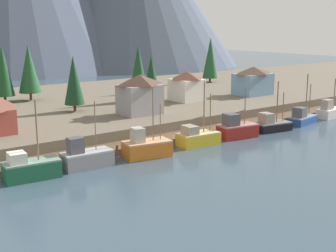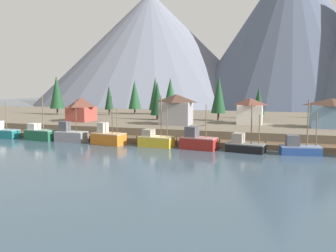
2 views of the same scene
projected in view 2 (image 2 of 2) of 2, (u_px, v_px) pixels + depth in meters
The scene contains 25 objects.
ground_plane at pixel (183, 134), 84.50m from camera, with size 400.00×400.00×1.00m, color #384C5B.
dock at pixel (160, 141), 67.31m from camera, with size 80.00×4.00×1.60m.
shoreline_bank at pixel (194, 122), 95.68m from camera, with size 400.00×56.00×2.50m, color #665B4C.
mountain_west_peak at pixel (150, 48), 221.88m from camera, with size 144.15×144.15×70.20m, color slate.
mountain_central_peak at pixel (291, 29), 191.76m from camera, with size 111.11×111.11×84.81m, color #4C566B.
fishing_boat_teal at pixel (4, 132), 74.05m from camera, with size 6.30×2.73×7.85m.
fishing_boat_green at pixel (40, 134), 70.98m from camera, with size 6.48×3.29×9.15m.
fishing_boat_grey at pixel (70, 135), 69.02m from camera, with size 6.36×2.98×8.21m.
fishing_boat_orange at pixel (108, 137), 65.84m from camera, with size 6.71×4.20×9.19m.
fishing_boat_yellow at pixel (155, 140), 63.43m from camera, with size 6.47×3.46×9.43m.
fishing_boat_red at pixel (198, 141), 60.88m from camera, with size 6.63×3.85×7.88m.
fishing_boat_black at pixel (244, 146), 58.38m from camera, with size 6.69×4.10×8.26m.
fishing_boat_blue at pixel (299, 148), 56.01m from camera, with size 6.60×3.61×8.86m.
house_grey at pixel (176, 109), 76.84m from camera, with size 6.98×5.21×6.76m.
house_red at pixel (81, 109), 84.91m from camera, with size 5.50×6.55×5.84m.
house_white at pixel (250, 111), 78.25m from camera, with size 5.67×5.85×5.88m.
house_blue at pixel (331, 113), 70.77m from camera, with size 8.22×5.70×6.12m.
conifer_near_left at pixel (155, 94), 105.50m from camera, with size 3.94×3.94×11.19m.
conifer_near_right at pixel (170, 94), 103.52m from camera, with size 4.44×4.44×11.06m.
conifer_mid_left at pixel (135, 95), 105.62m from camera, with size 3.87×3.87×10.37m.
conifer_mid_right at pixel (109, 97), 102.29m from camera, with size 2.69×2.69×8.87m.
conifer_back_left at pixel (157, 98), 87.50m from camera, with size 3.51×3.51×9.70m.
conifer_back_right at pixel (258, 101), 90.76m from camera, with size 3.31×3.31×8.22m.
conifer_centre at pixel (219, 95), 85.21m from camera, with size 3.66×3.66×11.08m.
conifer_far_left at pixel (57, 92), 104.23m from camera, with size 4.25×4.25×11.65m.
Camera 2 is at (21.37, -61.04, 11.04)m, focal length 36.96 mm.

